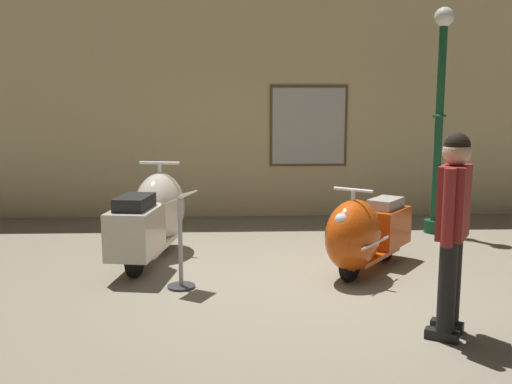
{
  "coord_description": "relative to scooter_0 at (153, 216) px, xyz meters",
  "views": [
    {
      "loc": [
        -0.64,
        -5.49,
        1.85
      ],
      "look_at": [
        -0.38,
        1.0,
        0.82
      ],
      "focal_mm": 40.06,
      "sensor_mm": 36.0,
      "label": 1
    }
  ],
  "objects": [
    {
      "name": "info_stanchion",
      "position": [
        0.42,
        -1.13,
        -0.11
      ],
      "size": [
        0.34,
        0.39,
        0.98
      ],
      "color": "#333338",
      "rests_on": "ground"
    },
    {
      "name": "ground_plane",
      "position": [
        1.59,
        -1.19,
        -0.51
      ],
      "size": [
        60.0,
        60.0,
        0.0
      ],
      "primitive_type": "plane",
      "color": "gray"
    },
    {
      "name": "lamppost",
      "position": [
        3.82,
        1.2,
        1.13
      ],
      "size": [
        0.28,
        0.28,
        3.12
      ],
      "color": "#144728",
      "rests_on": "ground"
    },
    {
      "name": "scooter_1",
      "position": [
        2.35,
        -0.72,
        -0.07
      ],
      "size": [
        1.33,
        1.54,
        0.97
      ],
      "rotation": [
        0.0,
        0.0,
        -2.22
      ],
      "color": "black",
      "rests_on": "ground"
    },
    {
      "name": "visitor_0",
      "position": [
        2.65,
        -2.41,
        0.42
      ],
      "size": [
        0.39,
        0.48,
        1.62
      ],
      "rotation": [
        0.0,
        0.0,
        2.6
      ],
      "color": "black",
      "rests_on": "ground"
    },
    {
      "name": "showroom_back_wall",
      "position": [
        1.59,
        2.57,
        1.48
      ],
      "size": [
        18.0,
        0.24,
        4.0
      ],
      "color": "#CCB784",
      "rests_on": "ground"
    },
    {
      "name": "scooter_0",
      "position": [
        0.0,
        0.0,
        0.0
      ],
      "size": [
        0.78,
        1.9,
        1.13
      ],
      "rotation": [
        0.0,
        0.0,
        1.43
      ],
      "color": "black",
      "rests_on": "ground"
    }
  ]
}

